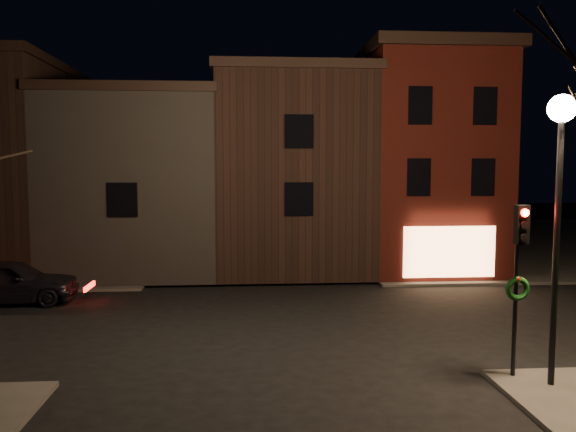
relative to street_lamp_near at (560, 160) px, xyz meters
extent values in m
plane|color=black|center=(-6.20, 6.00, -5.18)|extent=(120.00, 120.00, 0.00)
cube|color=#2D2B28|center=(13.80, 26.00, -5.12)|extent=(30.00, 30.00, 0.12)
cube|color=#45110C|center=(1.80, 15.50, -0.06)|extent=(6.00, 8.00, 10.00)
cube|color=black|center=(1.80, 15.50, 5.19)|extent=(6.50, 8.50, 0.50)
cube|color=#F1A56C|center=(1.80, 11.45, -3.76)|extent=(4.00, 0.12, 2.20)
cube|color=black|center=(-4.70, 16.50, -0.56)|extent=(7.00, 10.00, 9.00)
cube|color=black|center=(-4.70, 16.50, 4.14)|extent=(7.30, 10.30, 0.40)
cube|color=black|center=(-11.95, 16.50, -1.06)|extent=(7.50, 10.00, 8.00)
cube|color=black|center=(-11.95, 16.50, 3.14)|extent=(7.80, 10.30, 0.40)
cylinder|color=black|center=(0.00, 0.00, -2.06)|extent=(0.14, 0.14, 6.00)
sphere|color=#FFD18C|center=(0.00, 0.00, 1.12)|extent=(0.60, 0.60, 0.60)
cylinder|color=black|center=(-0.60, 0.60, -3.06)|extent=(0.10, 0.10, 4.00)
cube|color=black|center=(-0.60, 0.42, -1.46)|extent=(0.28, 0.22, 0.90)
cylinder|color=#FF0C07|center=(-0.60, 0.30, -1.18)|extent=(0.18, 0.06, 0.18)
cylinder|color=black|center=(-0.60, 0.30, -1.46)|extent=(0.18, 0.06, 0.18)
cylinder|color=black|center=(-0.60, 0.30, -1.74)|extent=(0.18, 0.06, 0.18)
torus|color=#0C380F|center=(-0.60, 0.51, -2.96)|extent=(0.58, 0.14, 0.58)
sphere|color=#990C0C|center=(-0.60, 0.49, -2.74)|extent=(0.12, 0.12, 0.12)
imported|color=black|center=(-15.68, 9.23, -4.35)|extent=(5.04, 2.36, 1.67)
camera|label=1|loc=(-6.83, -11.88, -0.17)|focal=35.00mm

